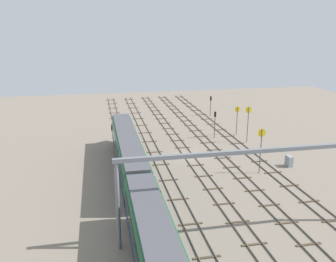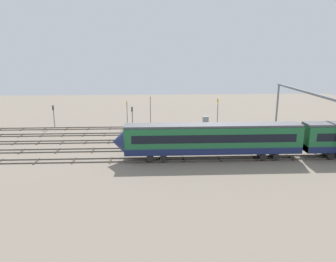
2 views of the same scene
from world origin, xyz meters
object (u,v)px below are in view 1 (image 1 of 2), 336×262
Objects in this scene: signal_light_trackside_approach at (211,103)px; relay_cabinet at (289,161)px; speed_sign_mid_trackside at (261,144)px; overhead_gantry at (251,168)px; speed_sign_near_foreground at (248,119)px; signal_light_trackside_departure at (215,121)px; train at (139,191)px; speed_sign_far_trackside at (237,116)px.

signal_light_trackside_approach is 2.83× the size of relay_cabinet.
speed_sign_mid_trackside is at bearing 173.68° from signal_light_trackside_approach.
speed_sign_mid_trackside is (12.97, -7.36, -2.46)m from overhead_gantry.
overhead_gantry is 27.97m from speed_sign_near_foreground.
speed_sign_near_foreground reaches higher than signal_light_trackside_departure.
speed_sign_mid_trackside reaches higher than train.
speed_sign_far_trackside reaches higher than train.
speed_sign_far_trackside is (4.57, 0.01, -0.65)m from speed_sign_near_foreground.
signal_light_trackside_departure is (15.86, 0.80, -0.96)m from speed_sign_mid_trackside.
signal_light_trackside_approach is at bearing 2.92° from relay_cabinet.
speed_sign_far_trackside is at bearing -12.22° from speed_sign_mid_trackside.
signal_light_trackside_departure is at bearing 54.13° from speed_sign_near_foreground.
overhead_gantry reaches higher than speed_sign_near_foreground.
speed_sign_near_foreground is 4.62m from speed_sign_far_trackside.
signal_light_trackside_departure is at bearing 2.87° from speed_sign_mid_trackside.
signal_light_trackside_departure is 15.78m from relay_cabinet.
relay_cabinet is at bearing -66.95° from train.
overhead_gantry is 32.25m from speed_sign_far_trackside.
signal_light_trackside_approach is at bearing 0.81° from speed_sign_near_foreground.
speed_sign_mid_trackside is at bearing 167.78° from speed_sign_far_trackside.
signal_light_trackside_departure reaches higher than relay_cabinet.
overhead_gantry is 45.74m from signal_light_trackside_approach.
overhead_gantry reaches higher than signal_light_trackside_departure.
speed_sign_near_foreground reaches higher than signal_light_trackside_approach.
speed_sign_far_trackside is 4.71m from signal_light_trackside_departure.
speed_sign_mid_trackside is 4.00× the size of relay_cabinet.
signal_light_trackside_approach is at bearing -15.43° from signal_light_trackside_departure.
overhead_gantry is at bearing 139.24° from relay_cabinet.
overhead_gantry is 29.77m from signal_light_trackside_departure.
speed_sign_mid_trackside is 1.30× the size of signal_light_trackside_departure.
speed_sign_near_foreground is at bearing -23.45° from overhead_gantry.
train is 44.03m from signal_light_trackside_approach.
speed_sign_near_foreground is 1.19× the size of speed_sign_far_trackside.
speed_sign_near_foreground is at bearing -16.51° from speed_sign_mid_trackside.
signal_light_trackside_departure is (28.84, -6.56, -3.42)m from overhead_gantry.
speed_sign_far_trackside is (25.01, -20.36, 0.69)m from train.
train is 9.99× the size of speed_sign_far_trackside.
speed_sign_near_foreground is (25.56, -11.09, -2.46)m from overhead_gantry.
speed_sign_near_foreground reaches higher than train.
speed_sign_near_foreground is (20.44, -20.38, 1.33)m from train.
overhead_gantry is at bearing -118.88° from train.
train is at bearing 140.85° from speed_sign_far_trackside.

